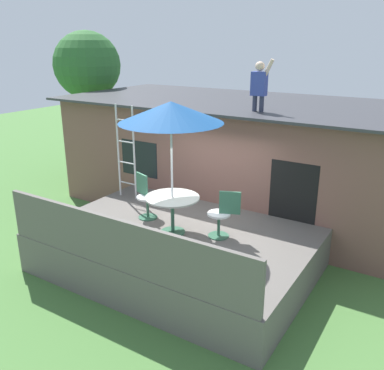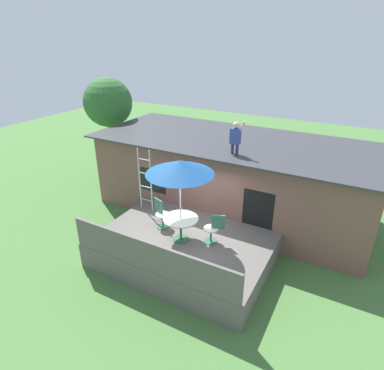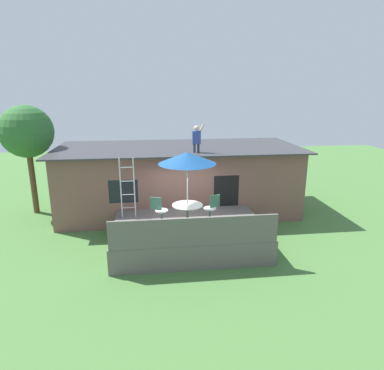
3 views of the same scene
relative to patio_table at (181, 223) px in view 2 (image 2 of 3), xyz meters
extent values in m
plane|color=#477538|center=(0.04, 0.22, -1.39)|extent=(40.00, 40.00, 0.00)
cube|color=brown|center=(0.04, 3.82, 0.03)|extent=(10.00, 4.00, 2.83)
cube|color=#38383D|center=(0.04, 3.82, 1.48)|extent=(10.50, 4.50, 0.06)
cube|color=black|center=(-2.25, 1.83, 0.16)|extent=(1.10, 0.03, 0.90)
cube|color=black|center=(1.75, 1.83, -0.34)|extent=(1.00, 0.03, 2.00)
cube|color=#605B56|center=(0.04, 0.22, -0.99)|extent=(5.14, 3.76, 0.80)
cube|color=#605B56|center=(0.04, -1.62, -0.14)|extent=(5.04, 0.08, 0.90)
cylinder|color=#33664C|center=(0.00, 0.00, -0.57)|extent=(0.48, 0.48, 0.03)
cylinder|color=#33664C|center=(0.00, 0.00, -0.22)|extent=(0.07, 0.07, 0.71)
cylinder|color=#999E93|center=(0.00, 0.00, 0.14)|extent=(1.04, 1.04, 0.03)
cylinder|color=silver|center=(0.00, 0.00, 0.61)|extent=(0.04, 0.04, 2.40)
cone|color=#194C8C|center=(0.00, 0.00, 1.76)|extent=(1.90, 1.90, 0.38)
cylinder|color=silver|center=(-2.27, 1.08, 0.51)|extent=(0.04, 0.04, 2.20)
cylinder|color=silver|center=(-1.79, 1.08, 0.51)|extent=(0.04, 0.04, 2.20)
cylinder|color=silver|center=(-2.03, 1.08, -0.24)|extent=(0.48, 0.03, 0.03)
cylinder|color=silver|center=(-2.03, 1.08, 0.26)|extent=(0.48, 0.03, 0.03)
cylinder|color=silver|center=(-2.03, 1.08, 0.76)|extent=(0.48, 0.03, 0.03)
cylinder|color=silver|center=(-2.03, 1.08, 1.26)|extent=(0.48, 0.03, 0.03)
cylinder|color=#33384C|center=(0.55, 2.40, 1.68)|extent=(0.10, 0.10, 0.34)
cylinder|color=#33384C|center=(0.71, 2.40, 1.68)|extent=(0.10, 0.10, 0.34)
cube|color=#384799|center=(0.63, 2.40, 2.10)|extent=(0.32, 0.20, 0.50)
sphere|color=beige|center=(0.63, 2.40, 2.46)|extent=(0.20, 0.20, 0.20)
cylinder|color=beige|center=(0.81, 2.40, 2.40)|extent=(0.26, 0.08, 0.44)
cylinder|color=#33664C|center=(-0.86, 0.33, -0.58)|extent=(0.40, 0.40, 0.02)
cylinder|color=#33664C|center=(-0.86, 0.33, -0.36)|extent=(0.06, 0.06, 0.44)
cylinder|color=silver|center=(-0.86, 0.33, -0.13)|extent=(0.44, 0.44, 0.04)
cube|color=#33664C|center=(-1.05, 0.40, 0.11)|extent=(0.39, 0.18, 0.44)
cylinder|color=#33664C|center=(0.83, 0.33, -0.58)|extent=(0.40, 0.40, 0.02)
cylinder|color=#33664C|center=(0.83, 0.33, -0.36)|extent=(0.06, 0.06, 0.44)
cylinder|color=silver|center=(0.83, 0.33, -0.13)|extent=(0.44, 0.44, 0.04)
cube|color=#33664C|center=(1.02, 0.41, 0.11)|extent=(0.39, 0.19, 0.44)
cylinder|color=brown|center=(-6.30, 4.25, 0.19)|extent=(0.25, 0.25, 3.15)
sphere|color=#2D662D|center=(-6.30, 4.25, 2.21)|extent=(2.20, 2.20, 2.20)
camera|label=1|loc=(4.27, -6.13, 2.95)|focal=39.33mm
camera|label=2|loc=(4.23, -7.02, 5.05)|focal=30.51mm
camera|label=3|loc=(-1.18, -10.78, 3.91)|focal=31.81mm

